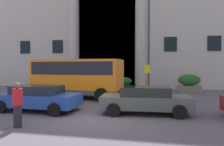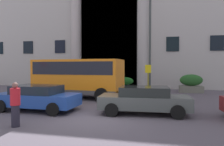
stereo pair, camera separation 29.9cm
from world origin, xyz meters
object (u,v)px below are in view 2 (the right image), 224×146
(hedge_planter_far_east, at_px, (62,82))
(lamppost_plaza_centre, at_px, (150,33))
(motorcycle_far_end, at_px, (30,95))
(parked_sedan_far, at_px, (144,100))
(parked_sedan_second, at_px, (37,97))
(orange_minibus, at_px, (78,75))
(bus_stop_sign, at_px, (148,77))
(hedge_planter_entrance_left, at_px, (125,84))
(hedge_planter_west, at_px, (191,84))
(pedestrian_man_red_shirt, at_px, (15,104))

(hedge_planter_far_east, bearing_deg, lamppost_plaza_centre, -12.01)
(motorcycle_far_end, height_order, lamppost_plaza_centre, lamppost_plaza_centre)
(parked_sedan_far, relative_size, lamppost_plaza_centre, 0.50)
(motorcycle_far_end, bearing_deg, parked_sedan_second, -55.96)
(orange_minibus, height_order, hedge_planter_far_east, orange_minibus)
(motorcycle_far_end, bearing_deg, orange_minibus, 38.56)
(hedge_planter_far_east, bearing_deg, motorcycle_far_end, -78.54)
(bus_stop_sign, relative_size, hedge_planter_far_east, 1.27)
(hedge_planter_entrance_left, bearing_deg, bus_stop_sign, -57.37)
(hedge_planter_west, distance_m, motorcycle_far_end, 13.07)
(bus_stop_sign, height_order, hedge_planter_entrance_left, bus_stop_sign)
(hedge_planter_west, xyz_separation_m, lamppost_plaza_centre, (-3.46, -1.92, 4.23))
(hedge_planter_far_east, distance_m, parked_sedan_second, 10.27)
(hedge_planter_west, relative_size, lamppost_plaza_centre, 0.23)
(hedge_planter_west, bearing_deg, pedestrian_man_red_shirt, -122.16)
(bus_stop_sign, height_order, hedge_planter_far_east, bus_stop_sign)
(lamppost_plaza_centre, bearing_deg, hedge_planter_entrance_left, 138.14)
(hedge_planter_entrance_left, relative_size, hedge_planter_west, 0.88)
(bus_stop_sign, distance_m, parked_sedan_far, 5.80)
(hedge_planter_far_east, bearing_deg, hedge_planter_west, 0.26)
(hedge_planter_far_east, height_order, parked_sedan_second, hedge_planter_far_east)
(parked_sedan_far, relative_size, parked_sedan_second, 1.01)
(bus_stop_sign, distance_m, hedge_planter_far_east, 9.43)
(lamppost_plaza_centre, bearing_deg, parked_sedan_far, -89.08)
(hedge_planter_west, bearing_deg, orange_minibus, -148.86)
(hedge_planter_entrance_left, bearing_deg, orange_minibus, -114.74)
(bus_stop_sign, xyz_separation_m, hedge_planter_west, (3.50, 3.50, -0.72))
(parked_sedan_far, xyz_separation_m, lamppost_plaza_centre, (-0.12, 7.32, 4.31))
(orange_minibus, height_order, pedestrian_man_red_shirt, orange_minibus)
(parked_sedan_second, xyz_separation_m, lamppost_plaza_centre, (5.32, 7.80, 4.31))
(bus_stop_sign, bearing_deg, parked_sedan_second, -130.30)
(hedge_planter_entrance_left, bearing_deg, parked_sedan_second, -105.90)
(bus_stop_sign, distance_m, lamppost_plaza_centre, 3.84)
(hedge_planter_west, bearing_deg, parked_sedan_far, -109.88)
(orange_minibus, height_order, bus_stop_sign, orange_minibus)
(bus_stop_sign, xyz_separation_m, lamppost_plaza_centre, (0.04, 1.58, 3.50))
(orange_minibus, distance_m, hedge_planter_entrance_left, 6.00)
(bus_stop_sign, xyz_separation_m, parked_sedan_second, (-5.28, -6.23, -0.81))
(hedge_planter_entrance_left, height_order, lamppost_plaza_centre, lamppost_plaza_centre)
(bus_stop_sign, height_order, pedestrian_man_red_shirt, bus_stop_sign)
(lamppost_plaza_centre, bearing_deg, motorcycle_far_end, -142.93)
(orange_minibus, xyz_separation_m, lamppost_plaza_centre, (4.94, 3.15, 3.34))
(orange_minibus, bearing_deg, bus_stop_sign, 21.19)
(hedge_planter_west, bearing_deg, bus_stop_sign, -134.99)
(motorcycle_far_end, relative_size, pedestrian_man_red_shirt, 1.20)
(hedge_planter_west, xyz_separation_m, motorcycle_far_end, (-10.75, -7.43, -0.31))
(hedge_planter_entrance_left, distance_m, lamppost_plaza_centre, 5.49)
(hedge_planter_entrance_left, height_order, hedge_planter_west, hedge_planter_west)
(bus_stop_sign, xyz_separation_m, pedestrian_man_red_shirt, (-4.39, -9.05, -0.65))
(hedge_planter_far_east, distance_m, hedge_planter_west, 12.24)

